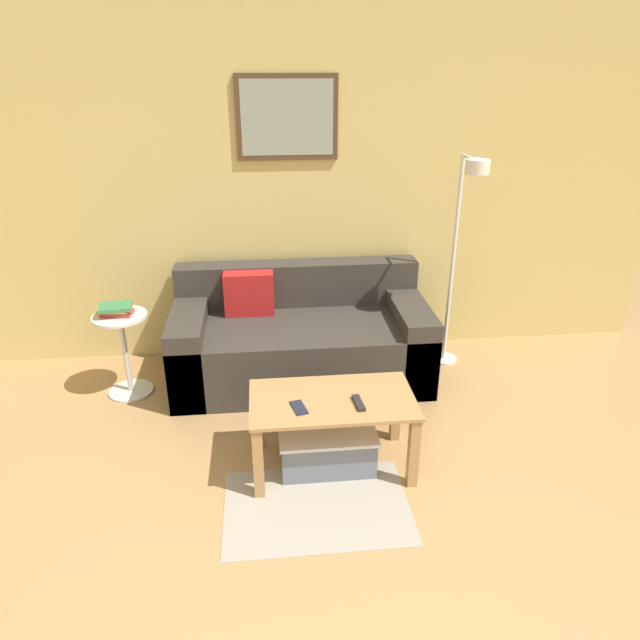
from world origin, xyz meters
TOP-DOWN VIEW (x-y plane):
  - wall_back at (-0.00, 3.23)m, footprint 5.60×0.09m
  - area_rug at (-0.09, 1.33)m, footprint 0.98×0.65m
  - couch at (-0.07, 2.76)m, footprint 1.83×0.89m
  - coffee_table at (0.04, 1.67)m, footprint 0.92×0.51m
  - storage_bin at (0.01, 1.71)m, footprint 0.56×0.42m
  - floor_lamp at (1.08, 2.72)m, footprint 0.21×0.46m
  - side_table at (-1.30, 2.63)m, footprint 0.37×0.37m
  - book_stack at (-1.32, 2.63)m, footprint 0.24×0.19m
  - remote_control at (0.17, 1.59)m, footprint 0.06×0.15m
  - cell_phone at (-0.16, 1.59)m, footprint 0.10×0.15m

SIDE VIEW (x-z plane):
  - area_rug at x=-0.09m, z-range 0.00..0.01m
  - storage_bin at x=0.01m, z-range 0.00..0.25m
  - couch at x=-0.07m, z-range -0.10..0.68m
  - side_table at x=-1.30m, z-range 0.06..0.66m
  - coffee_table at x=0.04m, z-range 0.13..0.59m
  - cell_phone at x=-0.16m, z-range 0.46..0.46m
  - remote_control at x=0.17m, z-range 0.46..0.48m
  - book_stack at x=-1.32m, z-range 0.60..0.68m
  - floor_lamp at x=1.08m, z-range 0.24..1.83m
  - wall_back at x=0.00m, z-range 0.01..2.56m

